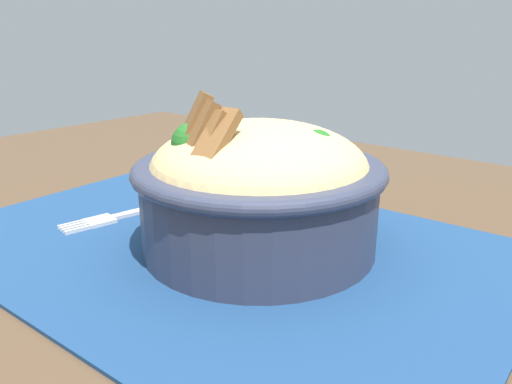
{
  "coord_description": "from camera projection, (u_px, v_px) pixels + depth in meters",
  "views": [
    {
      "loc": [
        -0.28,
        0.3,
        0.93
      ],
      "look_at": [
        -0.03,
        0.0,
        0.81
      ],
      "focal_mm": 35.57,
      "sensor_mm": 36.0,
      "label": 1
    }
  ],
  "objects": [
    {
      "name": "bowl",
      "position": [
        255.0,
        187.0,
        0.41
      ],
      "size": [
        0.21,
        0.21,
        0.13
      ],
      "color": "#2D3347",
      "rests_on": "placemat"
    },
    {
      "name": "fork",
      "position": [
        118.0,
        216.0,
        0.5
      ],
      "size": [
        0.04,
        0.12,
        0.0
      ],
      "color": "silver",
      "rests_on": "placemat"
    },
    {
      "name": "placemat",
      "position": [
        220.0,
        244.0,
        0.44
      ],
      "size": [
        0.49,
        0.35,
        0.0
      ],
      "primitive_type": "cube",
      "rotation": [
        0.0,
        0.0,
        0.04
      ],
      "color": "navy",
      "rests_on": "table"
    },
    {
      "name": "table",
      "position": [
        234.0,
        305.0,
        0.47
      ],
      "size": [
        1.22,
        0.86,
        0.75
      ],
      "color": "#4C3826",
      "rests_on": "ground_plane"
    }
  ]
}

